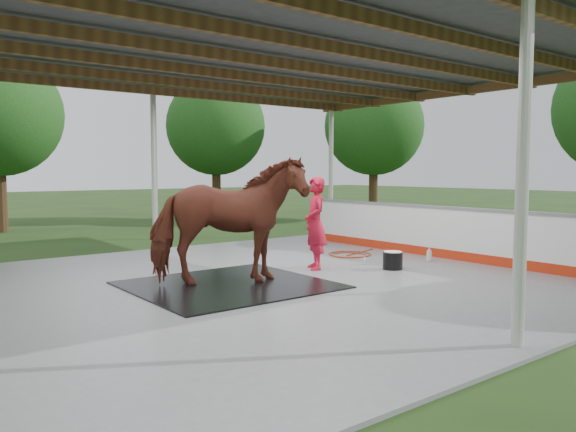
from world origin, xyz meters
TOP-DOWN VIEW (x-y plane):
  - ground at (0.00, 0.00)m, footprint 100.00×100.00m
  - concrete_slab at (0.00, 0.00)m, footprint 12.00×10.00m
  - pavilion_structure at (0.00, -0.00)m, footprint 12.60×10.60m
  - dasher_board at (4.60, 0.00)m, footprint 0.16×8.00m
  - tree_belt at (0.30, 0.90)m, footprint 28.00×28.00m
  - rubber_mat at (-0.80, 0.05)m, footprint 3.13×2.93m
  - horse at (-0.80, 0.05)m, footprint 2.80×2.06m
  - handler at (1.40, 0.38)m, footprint 0.67×0.78m
  - wash_bucket at (2.59, -0.58)m, footprint 0.38×0.38m
  - soap_bottle_a at (3.95, -0.39)m, footprint 0.16×0.16m
  - soap_bottle_b at (2.54, 0.15)m, footprint 0.12×0.12m
  - hose_coil at (3.22, 1.29)m, footprint 1.59×0.98m

SIDE VIEW (x-z plane):
  - ground at x=0.00m, z-range 0.00..0.00m
  - concrete_slab at x=0.00m, z-range 0.00..0.05m
  - rubber_mat at x=-0.80m, z-range 0.05..0.07m
  - hose_coil at x=3.22m, z-range 0.05..0.07m
  - soap_bottle_b at x=2.54m, z-range 0.05..0.23m
  - soap_bottle_a at x=3.95m, z-range 0.05..0.37m
  - wash_bucket at x=2.59m, z-range 0.05..0.41m
  - dasher_board at x=4.60m, z-range 0.02..1.17m
  - handler at x=1.40m, z-range 0.05..1.86m
  - horse at x=-0.80m, z-range 0.07..2.23m
  - tree_belt at x=0.30m, z-range 0.89..6.69m
  - pavilion_structure at x=0.00m, z-range 1.94..5.99m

